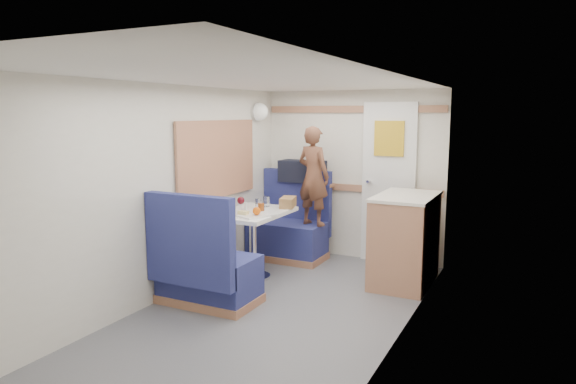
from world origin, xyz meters
The scene contains 28 objects.
floor centered at (0.00, 0.00, 0.00)m, with size 4.50×4.50×0.00m, color #515156.
ceiling centered at (0.00, 0.00, 2.00)m, with size 4.50×4.50×0.00m, color silver.
wall_back centered at (0.00, 2.25, 1.00)m, with size 2.20×0.02×2.00m, color silver.
wall_left centered at (-1.10, 0.00, 1.00)m, with size 0.02×4.50×2.00m, color silver.
wall_right centered at (1.10, 0.00, 1.00)m, with size 0.02×4.50×2.00m, color silver.
oak_trim_low centered at (0.00, 2.23, 0.85)m, with size 2.15×0.02×0.08m, color #986044.
oak_trim_high centered at (0.00, 2.23, 1.78)m, with size 2.15×0.02×0.08m, color #986044.
side_window centered at (-1.08, 1.00, 1.25)m, with size 0.04×1.30×0.72m, color #AEB398.
rear_door centered at (0.45, 2.22, 0.97)m, with size 0.62×0.12×1.86m.
dinette_table centered at (-0.65, 1.00, 0.57)m, with size 0.62×0.92×0.72m.
bench_far centered at (-0.65, 1.86, 0.30)m, with size 0.90×0.59×1.05m.
bench_near centered at (-0.65, 0.14, 0.30)m, with size 0.90×0.59×1.05m.
ledge centered at (-0.65, 2.12, 0.88)m, with size 0.90×0.14×0.04m, color #986044.
dome_light centered at (-1.04, 1.85, 1.75)m, with size 0.20×0.20×0.20m, color white.
galley_counter centered at (0.82, 1.55, 0.47)m, with size 0.57×0.92×0.92m.
person centered at (-0.32, 1.82, 1.02)m, with size 0.42×0.27×1.14m, color brown.
duffel_bag centered at (-0.60, 2.12, 1.03)m, with size 0.55×0.26×0.26m, color black.
tray centered at (-0.50, 0.80, 0.73)m, with size 0.27×0.35×0.02m, color white.
orange_fruit centered at (-0.47, 0.77, 0.78)m, with size 0.08×0.08×0.08m, color orange.
cheese_block centered at (-0.61, 0.74, 0.76)m, with size 0.10×0.06×0.03m, color #E0CC81.
wine_glass centered at (-0.72, 0.87, 0.84)m, with size 0.08×0.08×0.17m.
tumbler_left centered at (-0.84, 0.62, 0.77)m, with size 0.06×0.06×0.10m, color white.
tumbler_mid centered at (-0.65, 1.30, 0.78)m, with size 0.07×0.07×0.11m, color white.
tumbler_right centered at (-0.70, 1.19, 0.77)m, with size 0.06×0.06×0.10m, color silver.
beer_glass centered at (-0.54, 0.98, 0.77)m, with size 0.06×0.06×0.10m, color brown.
pepper_grinder centered at (-0.54, 1.01, 0.77)m, with size 0.04×0.04×0.10m, color black.
salt_grinder centered at (-0.75, 1.03, 0.76)m, with size 0.03×0.03×0.08m, color white.
bread_loaf centered at (-0.43, 1.38, 0.77)m, with size 0.14×0.26×0.11m, color brown.
Camera 1 is at (2.02, -3.54, 1.73)m, focal length 32.00 mm.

